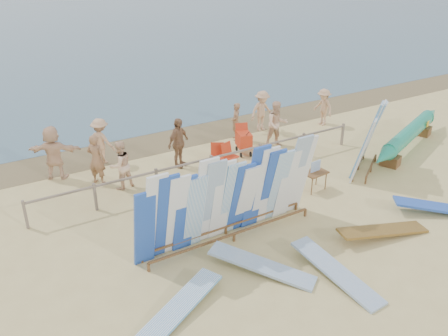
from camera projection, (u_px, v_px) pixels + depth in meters
ground at (261, 219)px, 13.95m from camera, size 160.00×160.00×0.00m
wet_sand_strip at (161, 140)px, 19.53m from camera, size 40.00×2.60×0.01m
fence at (211, 163)px, 16.00m from camera, size 12.08×0.08×0.90m
main_surfboard_rack at (230, 199)px, 12.57m from camera, size 5.37×0.83×2.70m
side_surfboard_rack at (368, 139)px, 16.34m from camera, size 2.31×1.84×2.74m
outrigger_canoe at (409, 134)px, 18.38m from camera, size 6.66×3.15×0.99m
vendor_table at (314, 180)px, 15.46m from camera, size 0.84×0.63×1.04m
flat_board_c at (382, 236)px, 13.15m from camera, size 2.75×1.11×0.38m
flat_board_d at (438, 213)px, 14.25m from camera, size 2.51×2.02×0.41m
flat_board_e at (177, 314)px, 10.40m from camera, size 2.67×1.68×0.29m
flat_board_a at (261, 272)px, 11.73m from camera, size 2.02×2.51×0.39m
flat_board_b at (335, 278)px, 11.53m from camera, size 0.72×2.72×0.37m
beach_chair_left at (217, 158)px, 17.29m from camera, size 0.68×0.68×0.77m
beach_chair_right at (230, 158)px, 17.33m from camera, size 0.61×0.62×0.78m
stroller at (244, 143)px, 18.06m from camera, size 0.79×0.95×1.13m
beachgoer_4 at (178, 143)px, 16.83m from camera, size 1.17×0.91×1.83m
beachgoer_8 at (277, 124)px, 18.54m from camera, size 0.97×0.65×1.84m
beachgoer_3 at (101, 141)px, 17.17m from camera, size 1.01×1.16×1.70m
beachgoer_extra_0 at (323, 107)px, 20.80m from camera, size 0.46×1.06×1.62m
beachgoer_9 at (262, 111)px, 20.14m from camera, size 1.15×0.52×1.74m
beachgoer_1 at (96, 159)px, 15.67m from camera, size 0.68×0.71×1.75m
beachgoer_7 at (236, 122)px, 19.22m from camera, size 0.48×0.64×1.55m
beachgoer_11 at (54, 153)px, 15.98m from camera, size 1.81×1.35×1.90m
beachgoer_2 at (120, 165)px, 15.38m from camera, size 0.87×0.57×1.65m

